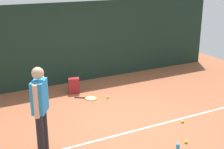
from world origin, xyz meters
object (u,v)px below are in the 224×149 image
object	(u,v)px
backpack	(74,86)
water_bottle	(178,149)
tennis_ball_mid_court	(108,97)
tennis_racket	(90,98)
tennis_ball_by_fence	(186,142)
tennis_ball_near_player	(183,121)
tennis_player	(40,106)

from	to	relation	value
backpack	water_bottle	xyz separation A→B (m)	(0.62, -3.85, -0.10)
backpack	tennis_ball_mid_court	size ratio (longest dim) A/B	6.67
tennis_racket	backpack	size ratio (longest dim) A/B	1.38
tennis_ball_by_fence	water_bottle	world-z (taller)	water_bottle
tennis_ball_near_player	tennis_ball_by_fence	xyz separation A→B (m)	(-0.52, -0.74, 0.00)
tennis_ball_mid_court	tennis_player	bearing A→B (deg)	-141.61
backpack	tennis_ball_by_fence	bearing A→B (deg)	122.26
tennis_racket	backpack	world-z (taller)	backpack
tennis_ball_mid_court	tennis_racket	bearing A→B (deg)	154.77
water_bottle	tennis_ball_mid_court	bearing A→B (deg)	89.26
tennis_racket	tennis_ball_by_fence	size ratio (longest dim) A/B	9.18
tennis_ball_near_player	tennis_ball_mid_court	world-z (taller)	same
tennis_player	tennis_ball_by_fence	world-z (taller)	tennis_player
tennis_ball_by_fence	tennis_ball_mid_court	distance (m)	2.83
tennis_racket	water_bottle	xyz separation A→B (m)	(0.40, -3.24, 0.10)
tennis_ball_by_fence	tennis_ball_mid_court	bearing A→B (deg)	97.32
tennis_racket	tennis_ball_by_fence	distance (m)	3.11
backpack	tennis_ball_mid_court	xyz separation A→B (m)	(0.66, -0.82, -0.18)
tennis_player	water_bottle	distance (m)	2.69
water_bottle	tennis_ball_near_player	bearing A→B (deg)	46.57
tennis_ball_by_fence	water_bottle	bearing A→B (deg)	-149.89
tennis_ball_near_player	tennis_player	bearing A→B (deg)	175.26
tennis_racket	backpack	xyz separation A→B (m)	(-0.22, 0.61, 0.20)
tennis_ball_by_fence	water_bottle	distance (m)	0.47
tennis_player	tennis_ball_by_fence	distance (m)	2.97
tennis_ball_mid_court	water_bottle	xyz separation A→B (m)	(-0.04, -3.04, 0.07)
tennis_racket	tennis_ball_near_player	bearing A→B (deg)	-25.51
tennis_ball_by_fence	water_bottle	size ratio (longest dim) A/B	0.31
water_bottle	backpack	bearing A→B (deg)	99.15
tennis_player	tennis_ball_by_fence	size ratio (longest dim) A/B	25.76
backpack	tennis_ball_by_fence	distance (m)	3.77
backpack	tennis_ball_mid_court	bearing A→B (deg)	145.46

